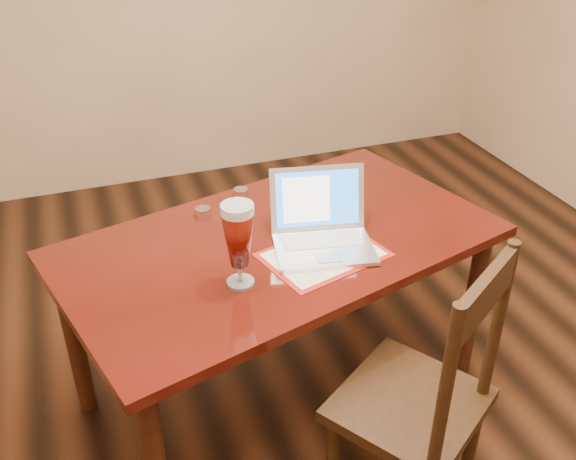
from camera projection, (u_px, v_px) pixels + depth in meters
name	position (u px, v px, depth m)	size (l,w,h in m)	color
ground	(326.00, 418.00, 2.69)	(5.00, 5.00, 0.00)	black
dining_table	(280.00, 258.00, 2.48)	(1.83, 1.32, 1.08)	#450C09
dining_chair	(421.00, 402.00, 2.09)	(0.62, 0.62, 1.08)	#311C0D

